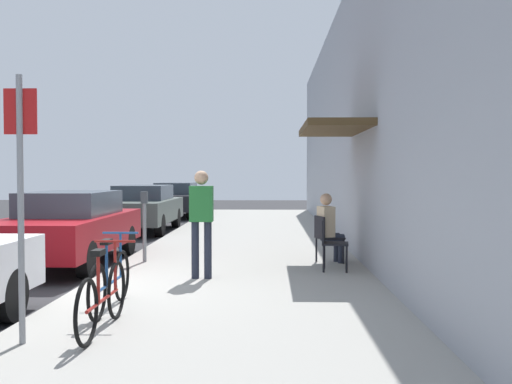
{
  "coord_description": "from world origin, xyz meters",
  "views": [
    {
      "loc": [
        2.8,
        -8.05,
        1.77
      ],
      "look_at": [
        2.42,
        7.39,
        1.28
      ],
      "focal_mm": 39.63,
      "sensor_mm": 36.0,
      "label": 1
    }
  ],
  "objects_px": {
    "street_sign": "(21,187)",
    "bicycle_0": "(110,281)",
    "cafe_chair_1": "(326,236)",
    "parked_car_1": "(69,227)",
    "bicycle_1": "(103,297)",
    "parking_meter": "(144,221)",
    "parked_car_3": "(176,199)",
    "pedestrian_standing": "(201,215)",
    "seated_patron_1": "(329,225)",
    "cafe_chair_0": "(330,241)",
    "parked_car_2": "(143,207)"
  },
  "relations": [
    {
      "from": "street_sign",
      "to": "bicycle_0",
      "type": "bearing_deg",
      "value": 70.2
    },
    {
      "from": "cafe_chair_1",
      "to": "parked_car_1",
      "type": "bearing_deg",
      "value": 175.29
    },
    {
      "from": "bicycle_1",
      "to": "parking_meter",
      "type": "bearing_deg",
      "value": 97.41
    },
    {
      "from": "parked_car_3",
      "to": "pedestrian_standing",
      "type": "bearing_deg",
      "value": -78.91
    },
    {
      "from": "parked_car_3",
      "to": "bicycle_1",
      "type": "relative_size",
      "value": 2.57
    },
    {
      "from": "parked_car_3",
      "to": "seated_patron_1",
      "type": "bearing_deg",
      "value": -68.67
    },
    {
      "from": "seated_patron_1",
      "to": "parked_car_3",
      "type": "bearing_deg",
      "value": 111.33
    },
    {
      "from": "pedestrian_standing",
      "to": "cafe_chair_0",
      "type": "bearing_deg",
      "value": 20.01
    },
    {
      "from": "parked_car_1",
      "to": "bicycle_0",
      "type": "relative_size",
      "value": 2.57
    },
    {
      "from": "cafe_chair_1",
      "to": "cafe_chair_0",
      "type": "bearing_deg",
      "value": -90.22
    },
    {
      "from": "parked_car_2",
      "to": "bicycle_1",
      "type": "height_order",
      "value": "parked_car_2"
    },
    {
      "from": "cafe_chair_0",
      "to": "bicycle_1",
      "type": "bearing_deg",
      "value": -126.3
    },
    {
      "from": "parked_car_1",
      "to": "cafe_chair_0",
      "type": "relative_size",
      "value": 5.06
    },
    {
      "from": "parking_meter",
      "to": "parked_car_2",
      "type": "bearing_deg",
      "value": 103.0
    },
    {
      "from": "parked_car_1",
      "to": "cafe_chair_1",
      "type": "xyz_separation_m",
      "value": [
        4.94,
        -0.41,
        -0.12
      ]
    },
    {
      "from": "street_sign",
      "to": "cafe_chair_1",
      "type": "distance_m",
      "value": 6.2
    },
    {
      "from": "parked_car_1",
      "to": "pedestrian_standing",
      "type": "relative_size",
      "value": 2.59
    },
    {
      "from": "seated_patron_1",
      "to": "bicycle_1",
      "type": "bearing_deg",
      "value": -121.46
    },
    {
      "from": "parked_car_2",
      "to": "bicycle_0",
      "type": "xyz_separation_m",
      "value": [
        1.98,
        -10.49,
        -0.26
      ]
    },
    {
      "from": "street_sign",
      "to": "seated_patron_1",
      "type": "xyz_separation_m",
      "value": [
        3.5,
        5.07,
        -0.82
      ]
    },
    {
      "from": "parked_car_2",
      "to": "street_sign",
      "type": "bearing_deg",
      "value": -82.77
    },
    {
      "from": "pedestrian_standing",
      "to": "bicycle_1",
      "type": "bearing_deg",
      "value": -102.51
    },
    {
      "from": "parked_car_2",
      "to": "street_sign",
      "type": "distance_m",
      "value": 11.96
    },
    {
      "from": "bicycle_1",
      "to": "bicycle_0",
      "type": "bearing_deg",
      "value": 101.16
    },
    {
      "from": "pedestrian_standing",
      "to": "parked_car_1",
      "type": "bearing_deg",
      "value": 144.55
    },
    {
      "from": "parked_car_1",
      "to": "seated_patron_1",
      "type": "xyz_separation_m",
      "value": [
        5.0,
        -0.39,
        0.08
      ]
    },
    {
      "from": "parking_meter",
      "to": "bicycle_1",
      "type": "relative_size",
      "value": 0.77
    },
    {
      "from": "parked_car_1",
      "to": "street_sign",
      "type": "xyz_separation_m",
      "value": [
        1.5,
        -5.46,
        0.9
      ]
    },
    {
      "from": "parked_car_2",
      "to": "pedestrian_standing",
      "type": "relative_size",
      "value": 2.59
    },
    {
      "from": "parked_car_3",
      "to": "bicycle_1",
      "type": "xyz_separation_m",
      "value": [
        2.16,
        -17.43,
        -0.25
      ]
    },
    {
      "from": "parking_meter",
      "to": "pedestrian_standing",
      "type": "height_order",
      "value": "pedestrian_standing"
    },
    {
      "from": "street_sign",
      "to": "seated_patron_1",
      "type": "height_order",
      "value": "street_sign"
    },
    {
      "from": "parked_car_3",
      "to": "cafe_chair_0",
      "type": "bearing_deg",
      "value": -70.13
    },
    {
      "from": "parked_car_2",
      "to": "parking_meter",
      "type": "bearing_deg",
      "value": -77.0
    },
    {
      "from": "cafe_chair_1",
      "to": "seated_patron_1",
      "type": "bearing_deg",
      "value": 17.76
    },
    {
      "from": "cafe_chair_1",
      "to": "parking_meter",
      "type": "bearing_deg",
      "value": 178.95
    },
    {
      "from": "parking_meter",
      "to": "pedestrian_standing",
      "type": "distance_m",
      "value": 2.11
    },
    {
      "from": "parked_car_2",
      "to": "street_sign",
      "type": "height_order",
      "value": "street_sign"
    },
    {
      "from": "parked_car_2",
      "to": "seated_patron_1",
      "type": "bearing_deg",
      "value": -53.52
    },
    {
      "from": "bicycle_1",
      "to": "cafe_chair_1",
      "type": "relative_size",
      "value": 1.97
    },
    {
      "from": "parking_meter",
      "to": "bicycle_0",
      "type": "distance_m",
      "value": 3.83
    },
    {
      "from": "pedestrian_standing",
      "to": "parked_car_3",
      "type": "bearing_deg",
      "value": 101.09
    },
    {
      "from": "parked_car_1",
      "to": "bicycle_0",
      "type": "distance_m",
      "value": 4.58
    },
    {
      "from": "parked_car_1",
      "to": "parked_car_3",
      "type": "distance_m",
      "value": 12.41
    },
    {
      "from": "parked_car_1",
      "to": "parked_car_2",
      "type": "xyz_separation_m",
      "value": [
        0.0,
        6.37,
        0.0
      ]
    },
    {
      "from": "seated_patron_1",
      "to": "pedestrian_standing",
      "type": "height_order",
      "value": "pedestrian_standing"
    },
    {
      "from": "parked_car_2",
      "to": "bicycle_0",
      "type": "distance_m",
      "value": 10.68
    },
    {
      "from": "bicycle_0",
      "to": "parked_car_1",
      "type": "bearing_deg",
      "value": 115.66
    },
    {
      "from": "parked_car_2",
      "to": "parking_meter",
      "type": "height_order",
      "value": "parking_meter"
    },
    {
      "from": "parked_car_2",
      "to": "street_sign",
      "type": "relative_size",
      "value": 1.69
    }
  ]
}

